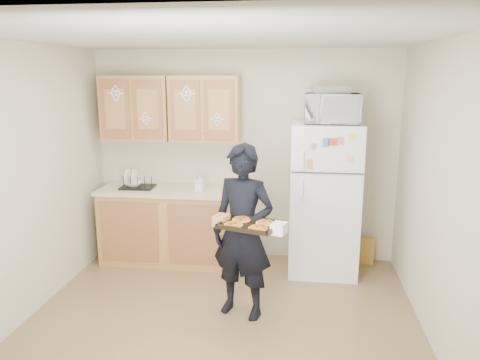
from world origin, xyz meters
The scene contains 23 objects.
floor centered at (0.00, 0.00, 0.00)m, with size 3.60×3.60×0.00m, color brown.
ceiling centered at (0.00, 0.00, 2.50)m, with size 3.60×3.60×0.00m, color beige.
wall_back centered at (0.00, 1.80, 1.25)m, with size 3.60×0.04×2.50m, color beige.
wall_front centered at (0.00, -1.80, 1.25)m, with size 3.60×0.04×2.50m, color beige.
wall_left centered at (-1.80, 0.00, 1.25)m, with size 0.04×3.60×2.50m, color beige.
wall_right centered at (1.80, 0.00, 1.25)m, with size 0.04×3.60×2.50m, color beige.
refrigerator centered at (0.95, 1.43, 0.85)m, with size 0.75×0.70×1.70m, color white.
base_cabinet centered at (-0.85, 1.48, 0.43)m, with size 1.60×0.60×0.86m, color #9C6536.
countertop centered at (-0.85, 1.48, 0.88)m, with size 1.64×0.64×0.04m, color beige.
upper_cab_left centered at (-1.25, 1.61, 1.83)m, with size 0.80×0.33×0.75m, color #9C6536.
upper_cab_right centered at (-0.43, 1.61, 1.83)m, with size 0.80×0.33×0.75m, color #9C6536.
cereal_box centered at (1.47, 1.67, 0.16)m, with size 0.20×0.07×0.32m, color #D9C54C.
person centered at (0.17, 0.31, 0.81)m, with size 0.59×0.39×1.62m, color black.
baking_tray centered at (0.26, 0.02, 0.97)m, with size 0.47×0.35×0.04m, color black.
pizza_front_left centered at (0.13, -0.02, 0.99)m, with size 0.16×0.16×0.02m, color #D95D1B.
pizza_front_right centered at (0.34, -0.08, 0.99)m, with size 0.16×0.16×0.02m, color #D95D1B.
pizza_back_left centered at (0.18, 0.13, 0.99)m, with size 0.16×0.16×0.02m, color #D95D1B.
pizza_back_right centered at (0.39, 0.07, 0.99)m, with size 0.16×0.16×0.02m, color #D95D1B.
microwave centered at (0.99, 1.38, 1.86)m, with size 0.58×0.39×0.32m, color white.
foil_pan centered at (0.97, 1.41, 2.06)m, with size 0.37×0.26×0.08m, color silver.
dish_rack centered at (-1.23, 1.47, 0.98)m, with size 0.38×0.29×0.15m, color black.
bowl centered at (-1.28, 1.47, 0.94)m, with size 0.20×0.20×0.05m, color white.
soap_bottle centered at (-0.47, 1.43, 1.00)m, with size 0.09×0.10×0.21m, color white.
Camera 1 is at (0.67, -3.71, 2.22)m, focal length 35.00 mm.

